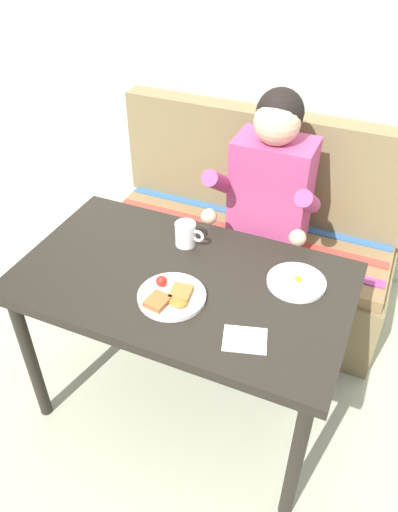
% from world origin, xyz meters
% --- Properties ---
extents(ground_plane, '(8.00, 8.00, 0.00)m').
position_xyz_m(ground_plane, '(0.00, 0.00, 0.00)').
color(ground_plane, '#A4A78D').
extents(back_wall, '(4.40, 0.10, 2.60)m').
position_xyz_m(back_wall, '(0.00, 1.27, 1.30)').
color(back_wall, beige).
rests_on(back_wall, ground).
extents(table, '(1.20, 0.70, 0.73)m').
position_xyz_m(table, '(0.00, 0.00, 0.65)').
color(table, black).
rests_on(table, ground).
extents(couch, '(1.44, 0.56, 1.00)m').
position_xyz_m(couch, '(0.00, 0.76, 0.33)').
color(couch, olive).
rests_on(couch, ground).
extents(person, '(0.45, 0.61, 1.21)m').
position_xyz_m(person, '(0.13, 0.59, 0.74)').
color(person, '#AE3E6F').
rests_on(person, ground).
extents(plate_breakfast, '(0.24, 0.24, 0.05)m').
position_xyz_m(plate_breakfast, '(0.01, -0.12, 0.74)').
color(plate_breakfast, white).
rests_on(plate_breakfast, table).
extents(plate_eggs, '(0.21, 0.21, 0.04)m').
position_xyz_m(plate_eggs, '(0.38, 0.13, 0.74)').
color(plate_eggs, white).
rests_on(plate_eggs, table).
extents(coffee_mug, '(0.12, 0.08, 0.10)m').
position_xyz_m(coffee_mug, '(-0.07, 0.19, 0.78)').
color(coffee_mug, white).
rests_on(coffee_mug, table).
extents(napkin, '(0.16, 0.14, 0.01)m').
position_xyz_m(napkin, '(0.31, -0.19, 0.73)').
color(napkin, silver).
rests_on(napkin, table).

